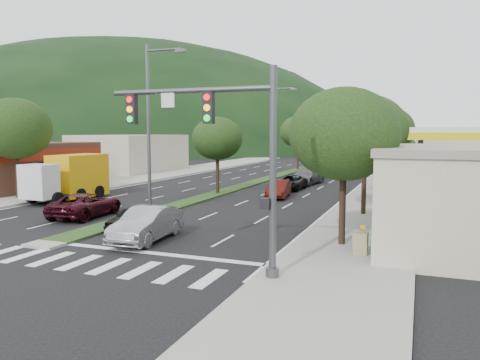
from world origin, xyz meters
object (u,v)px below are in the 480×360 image
at_px(tree_r_d, 387,130).
at_px(car_queue_d, 290,182).
at_px(suv_maroon, 86,205).
at_px(sedan_silver, 147,224).
at_px(tree_r_c, 377,135).
at_px(tree_med_far, 298,132).
at_px(motorhome, 343,159).
at_px(car_queue_e, 314,172).
at_px(tree_r_a, 344,134).
at_px(car_queue_a, 133,217).
at_px(tree_r_b, 365,130).
at_px(streetlight_mid, 275,126).
at_px(traffic_signal, 228,140).
at_px(box_truck, 70,179).
at_px(tree_l_a, 15,129).
at_px(tree_r_e, 393,133).
at_px(car_queue_c, 279,189).
at_px(car_queue_b, 307,176).
at_px(tree_med_near, 217,138).
at_px(streetlight_near, 151,121).
at_px(a_frame_sign, 360,241).

distance_m(tree_r_d, car_queue_d, 11.26).
bearing_deg(suv_maroon, sedan_silver, 144.01).
height_order(tree_r_c, car_queue_d, tree_r_c).
height_order(tree_med_far, motorhome, tree_med_far).
distance_m(tree_r_d, car_queue_e, 9.70).
bearing_deg(tree_med_far, tree_r_a, -73.30).
bearing_deg(sedan_silver, car_queue_a, 131.71).
distance_m(tree_r_b, streetlight_mid, 24.09).
height_order(traffic_signal, car_queue_d, traffic_signal).
xyz_separation_m(tree_r_b, box_truck, (-20.77, -0.70, -3.49)).
xyz_separation_m(tree_r_c, tree_l_a, (-24.50, -10.00, 0.43)).
relative_size(tree_r_c, suv_maroon, 1.29).
distance_m(tree_r_e, tree_l_a, 38.73).
height_order(tree_r_b, car_queue_c, tree_r_b).
bearing_deg(tree_r_d, car_queue_e, 153.40).
bearing_deg(car_queue_b, car_queue_a, -90.39).
bearing_deg(sedan_silver, car_queue_c, 79.95).
relative_size(tree_med_near, tree_l_a, 0.83).
bearing_deg(tree_r_b, car_queue_e, 109.31).
distance_m(tree_r_b, tree_r_c, 8.01).
distance_m(car_queue_c, car_queue_e, 16.07).
xyz_separation_m(car_queue_a, car_queue_c, (3.62, 13.78, 0.06)).
xyz_separation_m(tree_med_near, streetlight_near, (0.21, -10.00, 1.16)).
bearing_deg(sedan_silver, suv_maroon, 144.54).
bearing_deg(tree_r_c, streetlight_mid, 132.22).
bearing_deg(car_queue_c, traffic_signal, -85.55).
bearing_deg(streetlight_mid, tree_r_a, -67.87).
xyz_separation_m(traffic_signal, tree_r_c, (2.97, 21.54, 0.10)).
bearing_deg(tree_l_a, car_queue_a, -23.20).
height_order(tree_r_c, tree_med_near, tree_r_c).
relative_size(tree_med_near, suv_maroon, 1.20).
distance_m(tree_med_near, car_queue_d, 7.68).
bearing_deg(car_queue_d, car_queue_e, 92.76).
bearing_deg(tree_med_near, traffic_signal, -65.20).
bearing_deg(tree_r_e, tree_r_a, -90.00).
bearing_deg(tree_r_e, tree_med_far, 161.57).
distance_m(traffic_signal, tree_r_d, 31.68).
bearing_deg(motorhome, traffic_signal, -94.72).
xyz_separation_m(tree_r_a, tree_med_near, (-12.00, 14.00, -0.39)).
bearing_deg(sedan_silver, a_frame_sign, -2.27).
xyz_separation_m(tree_r_c, streetlight_mid, (-11.79, 13.00, 0.84)).
bearing_deg(tree_med_far, streetlight_mid, -88.93).
distance_m(tree_r_a, tree_med_near, 18.44).
bearing_deg(streetlight_near, box_truck, 159.82).
bearing_deg(tree_r_c, streetlight_near, -134.51).
height_order(sedan_silver, a_frame_sign, sedan_silver).
xyz_separation_m(tree_r_c, sedan_silver, (-8.41, -18.00, -3.98)).
relative_size(tree_r_e, box_truck, 1.00).
height_order(tree_l_a, car_queue_a, tree_l_a).
bearing_deg(tree_med_near, a_frame_sign, -50.32).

